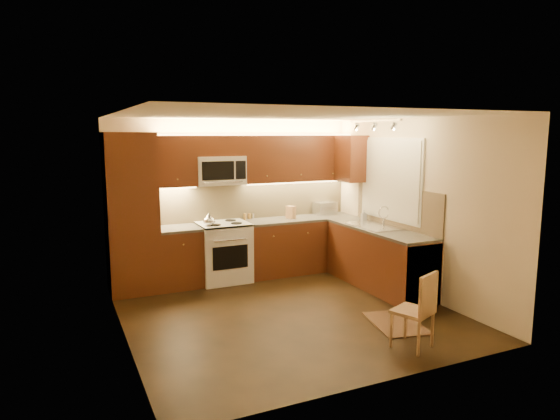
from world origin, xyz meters
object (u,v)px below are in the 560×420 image
stove (224,252)px  knife_block (291,212)px  toaster_oven (325,208)px  soap_bottle (364,215)px  sink (374,222)px  kettle (209,219)px  dining_chair (413,309)px  microwave (219,170)px

stove → knife_block: size_ratio=4.50×
stove → toaster_oven: size_ratio=2.56×
toaster_oven → soap_bottle: (0.27, -0.79, -0.02)m
sink → knife_block: 1.43m
stove → kettle: size_ratio=4.70×
knife_block → kettle: bearing=162.6°
toaster_oven → kettle: bearing=-174.6°
toaster_oven → dining_chair: (-0.81, -3.33, -0.59)m
kettle → knife_block: bearing=4.3°
sink → knife_block: bearing=125.1°
kettle → soap_bottle: kettle is taller
stove → soap_bottle: (2.16, -0.63, 0.52)m
stove → soap_bottle: bearing=-16.3°
kettle → knife_block: 1.46m
soap_bottle → dining_chair: bearing=-106.3°
sink → soap_bottle: 0.52m
sink → dining_chair: bearing=-114.3°
stove → sink: sink is taller
kettle → dining_chair: size_ratio=0.23×
sink → toaster_oven: 1.30m
dining_chair → soap_bottle: bearing=43.6°
stove → knife_block: 1.30m
dining_chair → sink: bearing=42.3°
toaster_oven → dining_chair: toaster_oven is taller
sink → soap_bottle: bearing=72.4°
microwave → dining_chair: microwave is taller
stove → soap_bottle: size_ratio=5.44×
kettle → toaster_oven: bearing=5.1°
sink → soap_bottle: (0.16, 0.50, 0.01)m
kettle → toaster_oven: (2.16, 0.32, -0.01)m
knife_block → soap_bottle: bearing=-59.4°
microwave → knife_block: bearing=-4.6°
microwave → toaster_oven: microwave is taller
microwave → knife_block: size_ratio=3.72×
stove → microwave: bearing=90.0°
sink → knife_block: knife_block is taller
stove → soap_bottle: soap_bottle is taller
toaster_oven → soap_bottle: toaster_oven is taller
microwave → sink: (2.00, -1.26, -0.74)m
toaster_oven → soap_bottle: bearing=-74.3°
knife_block → toaster_oven: bearing=-15.0°
microwave → soap_bottle: 2.40m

